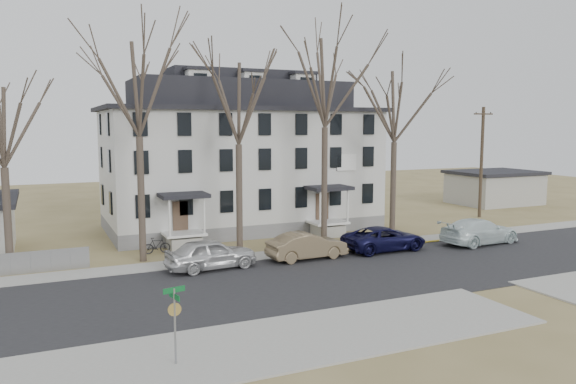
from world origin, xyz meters
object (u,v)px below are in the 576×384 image
car_navy (384,239)px  car_white (479,232)px  tree_center (325,77)px  tree_bungalow (2,122)px  bicycle_right (157,246)px  tree_mid_right (395,101)px  bicycle_left (191,242)px  tree_mid_left (238,98)px  car_tan (307,246)px  street_sign (175,314)px  car_silver (211,254)px  utility_pole_far (481,161)px  boarding_house (241,159)px  tree_far_left (138,82)px

car_navy → car_white: car_white is taller
tree_center → car_navy: tree_center is taller
tree_bungalow → bicycle_right: tree_bungalow is taller
tree_mid_right → bicycle_left: bearing=171.7°
tree_mid_left → bicycle_right: 10.44m
car_tan → bicycle_left: size_ratio=2.75×
car_white → tree_mid_right: bearing=36.2°
tree_mid_left → tree_bungalow: tree_mid_left is taller
car_white → car_navy: bearing=77.6°
tree_mid_right → bicycle_right: 18.82m
car_white → street_sign: size_ratio=2.17×
tree_bungalow → street_sign: (5.43, -15.17, -6.35)m
car_navy → tree_bungalow: bearing=79.3°
tree_mid_left → car_silver: (-2.91, -3.54, -8.75)m
utility_pole_far → car_tan: utility_pole_far is taller
tree_center → car_tan: size_ratio=3.04×
boarding_house → car_silver: bearing=-116.8°
car_tan → car_white: bearing=-96.6°
tree_mid_right → tree_bungalow: (-24.50, 0.00, -1.48)m
tree_far_left → tree_center: bearing=0.0°
car_navy → bicycle_right: 14.27m
tree_center → car_silver: size_ratio=2.92×
car_navy → bicycle_left: size_ratio=3.11×
tree_mid_left → car_silver: bearing=-129.4°
car_tan → bicycle_left: bearing=41.9°
tree_far_left → car_white: tree_far_left is taller
car_silver → bicycle_right: 5.40m
tree_bungalow → street_sign: size_ratio=4.02×
tree_bungalow → car_tan: (15.95, -3.61, -7.32)m
car_tan → bicycle_right: size_ratio=2.87×
car_navy → car_silver: bearing=88.6°
tree_mid_right → car_navy: 10.01m
tree_far_left → bicycle_left: bearing=31.3°
tree_mid_left → bicycle_left: 9.73m
car_white → tree_far_left: bearing=73.3°
tree_mid_right → car_tan: tree_mid_right is taller
bicycle_right → tree_far_left: bearing=144.8°
utility_pole_far → bicycle_right: utility_pole_far is taller
tree_mid_left → bicycle_left: (-2.63, 2.05, -9.14)m
tree_mid_right → utility_pole_far: 13.55m
car_tan → street_sign: 15.66m
boarding_house → bicycle_right: bearing=-139.8°
tree_mid_right → bicycle_left: size_ratio=7.26×
car_navy → boarding_house: bearing=23.6°
tree_far_left → tree_mid_left: 6.05m
utility_pole_far → car_tan: 22.37m
tree_mid_left → tree_mid_right: (11.50, 0.00, 0.00)m
car_silver → bicycle_right: (-2.00, 5.00, -0.35)m
tree_center → utility_pole_far: 19.03m
utility_pole_far → car_tan: bearing=-159.2°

